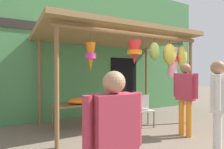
% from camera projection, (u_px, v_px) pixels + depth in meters
% --- Properties ---
extents(ground_plane, '(30.00, 30.00, 0.00)m').
position_uv_depth(ground_plane, '(138.00, 132.00, 4.82)').
color(ground_plane, '#756656').
extents(shop_facade, '(9.05, 0.29, 4.57)m').
position_uv_depth(shop_facade, '(99.00, 49.00, 6.77)').
color(shop_facade, '#47844C').
rests_on(shop_facade, ground_plane).
extents(market_stall_canopy, '(4.37, 2.50, 2.66)m').
position_uv_depth(market_stall_canopy, '(123.00, 42.00, 5.47)').
color(market_stall_canopy, brown).
rests_on(market_stall_canopy, ground_plane).
extents(display_table, '(1.26, 0.63, 0.68)m').
position_uv_depth(display_table, '(78.00, 106.00, 4.99)').
color(display_table, brown).
rests_on(display_table, ground_plane).
extents(flower_heap_on_table, '(0.73, 0.51, 0.16)m').
position_uv_depth(flower_heap_on_table, '(83.00, 100.00, 4.97)').
color(flower_heap_on_table, orange).
rests_on(flower_heap_on_table, display_table).
extents(folding_chair, '(0.49, 0.49, 0.84)m').
position_uv_depth(folding_chair, '(144.00, 108.00, 5.37)').
color(folding_chair, beige).
rests_on(folding_chair, ground_plane).
extents(wicker_basket_by_table, '(0.45, 0.45, 0.25)m').
position_uv_depth(wicker_basket_by_table, '(111.00, 133.00, 4.34)').
color(wicker_basket_by_table, olive).
rests_on(wicker_basket_by_table, ground_plane).
extents(vendor_in_orange, '(0.52, 0.40, 1.68)m').
position_uv_depth(vendor_in_orange, '(218.00, 102.00, 3.26)').
color(vendor_in_orange, silver).
rests_on(vendor_in_orange, ground_plane).
extents(customer_foreground, '(0.59, 0.22, 1.51)m').
position_uv_depth(customer_foreground, '(114.00, 141.00, 1.73)').
color(customer_foreground, '#2D5193').
rests_on(customer_foreground, ground_plane).
extents(shopper_by_bananas, '(0.30, 0.58, 1.69)m').
position_uv_depth(shopper_by_bananas, '(185.00, 93.00, 4.50)').
color(shopper_by_bananas, orange).
rests_on(shopper_by_bananas, ground_plane).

